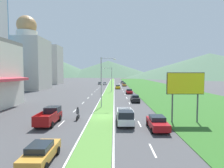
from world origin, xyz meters
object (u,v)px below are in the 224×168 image
at_px(pickup_truck_1, 50,116).
at_px(car_4, 129,91).
at_px(car_2, 118,87).
at_px(pickup_truck_0, 125,117).
at_px(car_1, 105,83).
at_px(car_6, 157,123).
at_px(car_5, 124,84).
at_px(motorcycle_rider, 78,114).
at_px(car_3, 100,83).
at_px(car_0, 124,85).
at_px(billboard_roadside, 186,86).
at_px(street_lamp_near, 103,79).
at_px(car_9, 122,82).
at_px(street_lamp_mid, 111,78).
at_px(car_8, 41,153).
at_px(car_7, 135,98).

bearing_deg(pickup_truck_1, car_4, -20.86).
distance_m(car_2, pickup_truck_0, 52.57).
bearing_deg(car_1, car_6, -172.62).
xyz_separation_m(pickup_truck_0, pickup_truck_1, (-9.85, 0.24, 0.00)).
xyz_separation_m(car_5, motorcycle_rider, (-10.35, -74.25, 0.00)).
xyz_separation_m(car_3, car_4, (13.12, -46.80, 0.01)).
height_order(car_0, car_2, car_2).
distance_m(car_3, car_6, 84.83).
height_order(billboard_roadside, motorcycle_rider, billboard_roadside).
xyz_separation_m(street_lamp_near, car_9, (7.27, 81.78, -4.72)).
height_order(car_6, pickup_truck_0, pickup_truck_0).
distance_m(billboard_roadside, pickup_truck_1, 18.31).
bearing_deg(motorcycle_rider, street_lamp_mid, -5.77).
relative_size(street_lamp_mid, car_2, 1.77).
height_order(car_4, car_5, car_4).
distance_m(car_8, car_9, 103.96).
distance_m(car_3, pickup_truck_1, 81.47).
distance_m(car_2, pickup_truck_1, 53.26).
distance_m(car_9, pickup_truck_0, 93.39).
height_order(street_lamp_mid, car_2, street_lamp_mid).
relative_size(car_6, car_7, 0.98).
bearing_deg(car_4, pickup_truck_0, -5.50).
height_order(billboard_roadside, car_6, billboard_roadside).
bearing_deg(car_8, street_lamp_mid, -4.66).
relative_size(car_2, motorcycle_rider, 2.40).
bearing_deg(car_2, car_6, 3.77).
relative_size(street_lamp_mid, car_0, 1.78).
height_order(car_4, car_6, car_6).
bearing_deg(car_2, car_4, 10.58).
relative_size(car_6, motorcycle_rider, 2.25).
distance_m(car_5, motorcycle_rider, 74.97).
bearing_deg(car_7, car_1, -170.42).
height_order(car_1, car_3, car_3).
bearing_deg(car_8, billboard_roadside, -53.26).
xyz_separation_m(street_lamp_near, car_1, (-3.18, 66.83, -4.77)).
bearing_deg(pickup_truck_0, street_lamp_mid, -176.23).
relative_size(car_7, car_8, 1.07).
xyz_separation_m(car_3, car_9, (13.45, 11.60, 0.02)).
bearing_deg(pickup_truck_1, car_8, -163.69).
distance_m(car_8, pickup_truck_0, 12.20).
xyz_separation_m(car_8, motorcycle_rider, (0.27, 12.40, -0.01)).
height_order(pickup_truck_0, pickup_truck_1, same).
xyz_separation_m(car_6, pickup_truck_0, (-3.66, 2.04, 0.18)).
relative_size(billboard_roadside, pickup_truck_1, 1.24).
height_order(car_9, pickup_truck_1, pickup_truck_1).
bearing_deg(car_1, street_lamp_mid, -173.84).
relative_size(car_4, car_6, 0.95).
relative_size(car_3, car_4, 1.00).
bearing_deg(street_lamp_near, car_3, 95.04).
height_order(street_lamp_mid, car_3, street_lamp_mid).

